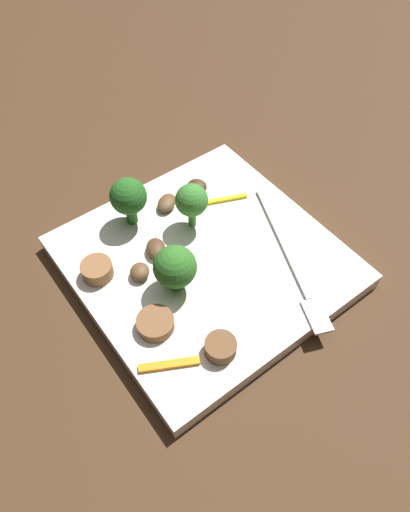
{
  "coord_description": "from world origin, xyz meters",
  "views": [
    {
      "loc": [
        0.22,
        -0.17,
        0.38
      ],
      "look_at": [
        0.0,
        0.0,
        0.02
      ],
      "focal_mm": 32.83,
      "sensor_mm": 36.0,
      "label": 1
    }
  ],
  "objects_px": {
    "pepper_strip_1": "(224,200)",
    "mushroom_2": "(140,272)",
    "mushroom_0": "(156,249)",
    "mushroom_1": "(197,186)",
    "mushroom_3": "(167,203)",
    "pepper_strip_0": "(169,364)",
    "broccoli_floret_2": "(192,201)",
    "fork": "(293,265)",
    "broccoli_floret_1": "(175,267)",
    "sausage_slice_0": "(97,270)",
    "sausage_slice_1": "(221,347)",
    "sausage_slice_2": "(155,323)",
    "plate": "(205,261)",
    "broccoli_floret_0": "(128,197)"
  },
  "relations": [
    {
      "from": "mushroom_0",
      "to": "mushroom_1",
      "type": "relative_size",
      "value": 1.19
    },
    {
      "from": "broccoli_floret_0",
      "to": "sausage_slice_2",
      "type": "bearing_deg",
      "value": -22.55
    },
    {
      "from": "fork",
      "to": "broccoli_floret_1",
      "type": "relative_size",
      "value": 3.35
    },
    {
      "from": "sausage_slice_0",
      "to": "sausage_slice_1",
      "type": "distance_m",
      "value": 0.14
    },
    {
      "from": "plate",
      "to": "sausage_slice_1",
      "type": "xyz_separation_m",
      "value": [
        0.09,
        -0.05,
        0.02
      ]
    },
    {
      "from": "plate",
      "to": "broccoli_floret_1",
      "type": "relative_size",
      "value": 4.74
    },
    {
      "from": "mushroom_0",
      "to": "pepper_strip_1",
      "type": "bearing_deg",
      "value": 98.84
    },
    {
      "from": "pepper_strip_0",
      "to": "mushroom_1",
      "type": "bearing_deg",
      "value": 137.16
    },
    {
      "from": "mushroom_2",
      "to": "fork",
      "type": "bearing_deg",
      "value": 57.47
    },
    {
      "from": "sausage_slice_1",
      "to": "mushroom_1",
      "type": "xyz_separation_m",
      "value": [
        -0.17,
        0.1,
        -0.0
      ]
    },
    {
      "from": "broccoli_floret_1",
      "to": "sausage_slice_0",
      "type": "height_order",
      "value": "broccoli_floret_1"
    },
    {
      "from": "mushroom_0",
      "to": "mushroom_1",
      "type": "distance_m",
      "value": 0.1
    },
    {
      "from": "sausage_slice_0",
      "to": "sausage_slice_1",
      "type": "xyz_separation_m",
      "value": [
        0.13,
        0.04,
        -0.0
      ]
    },
    {
      "from": "plate",
      "to": "pepper_strip_0",
      "type": "bearing_deg",
      "value": -51.5
    },
    {
      "from": "fork",
      "to": "mushroom_2",
      "type": "relative_size",
      "value": 8.3
    },
    {
      "from": "broccoli_floret_0",
      "to": "mushroom_2",
      "type": "height_order",
      "value": "broccoli_floret_0"
    },
    {
      "from": "mushroom_1",
      "to": "pepper_strip_1",
      "type": "height_order",
      "value": "mushroom_1"
    },
    {
      "from": "plate",
      "to": "broccoli_floret_2",
      "type": "bearing_deg",
      "value": 160.64
    },
    {
      "from": "broccoli_floret_2",
      "to": "mushroom_3",
      "type": "height_order",
      "value": "broccoli_floret_2"
    },
    {
      "from": "plate",
      "to": "mushroom_1",
      "type": "height_order",
      "value": "mushroom_1"
    },
    {
      "from": "mushroom_3",
      "to": "fork",
      "type": "bearing_deg",
      "value": 20.96
    },
    {
      "from": "mushroom_3",
      "to": "broccoli_floret_2",
      "type": "bearing_deg",
      "value": 10.19
    },
    {
      "from": "sausage_slice_1",
      "to": "sausage_slice_2",
      "type": "relative_size",
      "value": 0.82
    },
    {
      "from": "broccoli_floret_1",
      "to": "sausage_slice_2",
      "type": "xyz_separation_m",
      "value": [
        0.02,
        -0.04,
        -0.02
      ]
    },
    {
      "from": "broccoli_floret_0",
      "to": "pepper_strip_0",
      "type": "relative_size",
      "value": 1.07
    },
    {
      "from": "sausage_slice_0",
      "to": "mushroom_0",
      "type": "distance_m",
      "value": 0.06
    },
    {
      "from": "mushroom_0",
      "to": "sausage_slice_1",
      "type": "bearing_deg",
      "value": -7.1
    },
    {
      "from": "broccoli_floret_0",
      "to": "mushroom_1",
      "type": "height_order",
      "value": "broccoli_floret_0"
    },
    {
      "from": "sausage_slice_0",
      "to": "mushroom_2",
      "type": "height_order",
      "value": "sausage_slice_0"
    },
    {
      "from": "broccoli_floret_0",
      "to": "sausage_slice_0",
      "type": "bearing_deg",
      "value": -58.1
    },
    {
      "from": "sausage_slice_0",
      "to": "sausage_slice_1",
      "type": "bearing_deg",
      "value": 18.24
    },
    {
      "from": "mushroom_3",
      "to": "pepper_strip_0",
      "type": "relative_size",
      "value": 0.52
    },
    {
      "from": "mushroom_0",
      "to": "mushroom_1",
      "type": "xyz_separation_m",
      "value": [
        -0.05,
        0.08,
        0.0
      ]
    },
    {
      "from": "broccoli_floret_1",
      "to": "mushroom_3",
      "type": "xyz_separation_m",
      "value": [
        -0.09,
        0.05,
        -0.02
      ]
    },
    {
      "from": "fork",
      "to": "mushroom_2",
      "type": "distance_m",
      "value": 0.15
    },
    {
      "from": "broccoli_floret_2",
      "to": "pepper_strip_1",
      "type": "xyz_separation_m",
      "value": [
        -0.01,
        0.05,
        -0.03
      ]
    },
    {
      "from": "fork",
      "to": "pepper_strip_0",
      "type": "bearing_deg",
      "value": -62.66
    },
    {
      "from": "mushroom_3",
      "to": "pepper_strip_1",
      "type": "distance_m",
      "value": 0.06
    },
    {
      "from": "plate",
      "to": "fork",
      "type": "distance_m",
      "value": 0.09
    },
    {
      "from": "broccoli_floret_1",
      "to": "mushroom_1",
      "type": "relative_size",
      "value": 2.32
    },
    {
      "from": "plate",
      "to": "sausage_slice_0",
      "type": "xyz_separation_m",
      "value": [
        -0.04,
        -0.09,
        0.02
      ]
    },
    {
      "from": "fork",
      "to": "sausage_slice_2",
      "type": "bearing_deg",
      "value": -77.27
    },
    {
      "from": "sausage_slice_0",
      "to": "sausage_slice_2",
      "type": "distance_m",
      "value": 0.08
    },
    {
      "from": "plate",
      "to": "mushroom_3",
      "type": "xyz_separation_m",
      "value": [
        -0.08,
        0.01,
        0.01
      ]
    },
    {
      "from": "plate",
      "to": "mushroom_2",
      "type": "distance_m",
      "value": 0.07
    },
    {
      "from": "mushroom_1",
      "to": "pepper_strip_1",
      "type": "bearing_deg",
      "value": 23.58
    },
    {
      "from": "pepper_strip_1",
      "to": "mushroom_2",
      "type": "bearing_deg",
      "value": -76.65
    },
    {
      "from": "fork",
      "to": "mushroom_0",
      "type": "relative_size",
      "value": 6.53
    },
    {
      "from": "broccoli_floret_0",
      "to": "broccoli_floret_1",
      "type": "height_order",
      "value": "broccoli_floret_0"
    },
    {
      "from": "plate",
      "to": "sausage_slice_2",
      "type": "relative_size",
      "value": 7.25
    }
  ]
}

